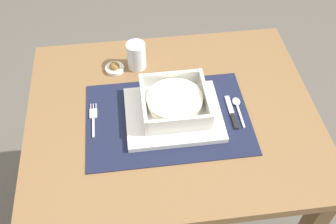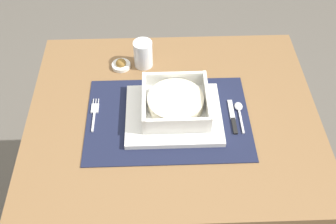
# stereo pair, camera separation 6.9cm
# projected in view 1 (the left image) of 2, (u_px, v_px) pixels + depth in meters

# --- Properties ---
(ground_plane) EXTENTS (6.00, 6.00, 0.00)m
(ground_plane) POSITION_uv_depth(u_px,v_px,m) (171.00, 223.00, 1.73)
(ground_plane) COLOR #59544C
(dining_table) EXTENTS (0.86, 0.71, 0.74)m
(dining_table) POSITION_uv_depth(u_px,v_px,m) (172.00, 137.00, 1.26)
(dining_table) COLOR brown
(dining_table) RESTS_ON ground
(placemat) EXTENTS (0.47, 0.32, 0.00)m
(placemat) POSITION_uv_depth(u_px,v_px,m) (168.00, 118.00, 1.16)
(placemat) COLOR #191E38
(placemat) RESTS_ON dining_table
(serving_plate) EXTENTS (0.28, 0.23, 0.02)m
(serving_plate) POSITION_uv_depth(u_px,v_px,m) (173.00, 114.00, 1.15)
(serving_plate) COLOR white
(serving_plate) RESTS_ON placemat
(porridge_bowl) EXTENTS (0.19, 0.19, 0.06)m
(porridge_bowl) POSITION_uv_depth(u_px,v_px,m) (175.00, 103.00, 1.14)
(porridge_bowl) COLOR white
(porridge_bowl) RESTS_ON serving_plate
(fork) EXTENTS (0.02, 0.13, 0.00)m
(fork) POSITION_uv_depth(u_px,v_px,m) (93.00, 117.00, 1.15)
(fork) COLOR silver
(fork) RESTS_ON placemat
(spoon) EXTENTS (0.02, 0.12, 0.01)m
(spoon) POSITION_uv_depth(u_px,v_px,m) (237.00, 105.00, 1.18)
(spoon) COLOR silver
(spoon) RESTS_ON placemat
(butter_knife) EXTENTS (0.01, 0.13, 0.01)m
(butter_knife) POSITION_uv_depth(u_px,v_px,m) (232.00, 114.00, 1.16)
(butter_knife) COLOR black
(butter_knife) RESTS_ON placemat
(drinking_glass) EXTENTS (0.06, 0.06, 0.09)m
(drinking_glass) POSITION_uv_depth(u_px,v_px,m) (136.00, 57.00, 1.27)
(drinking_glass) COLOR white
(drinking_glass) RESTS_ON dining_table
(condiment_saucer) EXTENTS (0.06, 0.06, 0.03)m
(condiment_saucer) POSITION_uv_depth(u_px,v_px,m) (115.00, 68.00, 1.29)
(condiment_saucer) COLOR white
(condiment_saucer) RESTS_ON dining_table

